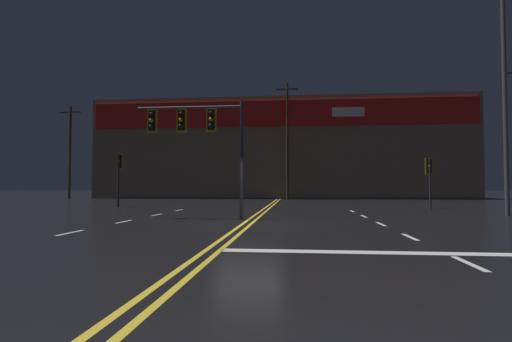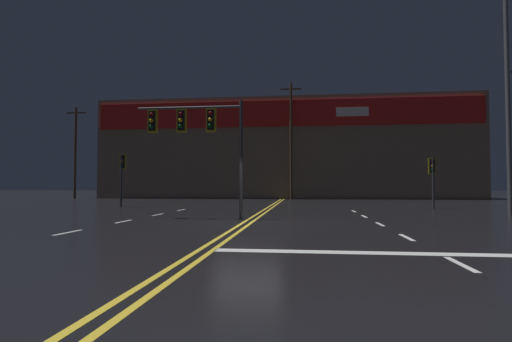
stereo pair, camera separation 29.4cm
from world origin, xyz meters
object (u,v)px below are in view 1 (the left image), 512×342
at_px(traffic_signal_corner_northwest, 119,168).
at_px(streetlight_near_right, 504,56).
at_px(traffic_signal_median, 195,127).
at_px(traffic_signal_corner_northeast, 429,171).

relative_size(traffic_signal_corner_northwest, streetlight_near_right, 0.29).
bearing_deg(traffic_signal_median, traffic_signal_corner_northeast, 35.61).
height_order(traffic_signal_corner_northwest, streetlight_near_right, streetlight_near_right).
height_order(traffic_signal_median, traffic_signal_corner_northeast, traffic_signal_median).
distance_m(traffic_signal_median, traffic_signal_corner_northwest, 10.98).
relative_size(traffic_signal_median, traffic_signal_corner_northwest, 1.43).
distance_m(traffic_signal_corner_northeast, streetlight_near_right, 7.76).
distance_m(traffic_signal_median, streetlight_near_right, 14.48).
xyz_separation_m(traffic_signal_median, traffic_signal_corner_northeast, (12.14, 8.70, -1.57)).
relative_size(traffic_signal_corner_northeast, streetlight_near_right, 0.26).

